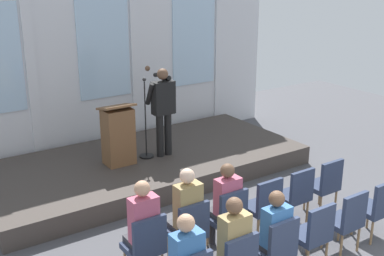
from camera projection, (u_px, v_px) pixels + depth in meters
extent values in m
cube|color=silver|center=(103.00, 52.00, 10.35)|extent=(8.46, 0.10, 4.27)
cube|color=silver|center=(30.00, 60.00, 9.49)|extent=(0.20, 0.08, 4.27)
cube|color=silver|center=(104.00, 49.00, 10.28)|extent=(1.15, 0.04, 2.07)
cube|color=silver|center=(135.00, 50.00, 10.69)|extent=(0.20, 0.08, 4.27)
cube|color=silver|center=(194.00, 40.00, 11.47)|extent=(1.15, 0.04, 2.07)
cube|color=silver|center=(218.00, 41.00, 11.89)|extent=(0.20, 0.08, 4.27)
cube|color=#3F3833|center=(145.00, 165.00, 9.61)|extent=(6.09, 2.82, 0.36)
cylinder|color=black|center=(160.00, 136.00, 9.43)|extent=(0.14, 0.14, 0.84)
cylinder|color=black|center=(168.00, 134.00, 9.53)|extent=(0.14, 0.14, 0.84)
cube|color=black|center=(163.00, 98.00, 9.25)|extent=(0.42, 0.22, 0.63)
cube|color=#B28C19|center=(160.00, 93.00, 9.32)|extent=(0.06, 0.01, 0.38)
sphere|color=brown|center=(163.00, 74.00, 9.12)|extent=(0.21, 0.21, 0.21)
cylinder|color=black|center=(150.00, 94.00, 9.16)|extent=(0.09, 0.28, 0.45)
cylinder|color=black|center=(166.00, 78.00, 9.33)|extent=(0.15, 0.36, 0.15)
cylinder|color=black|center=(160.00, 75.00, 9.39)|extent=(0.11, 0.34, 0.15)
sphere|color=brown|center=(147.00, 68.00, 9.50)|extent=(0.10, 0.10, 0.10)
cylinder|color=black|center=(147.00, 156.00, 9.52)|extent=(0.28, 0.28, 0.03)
cylinder|color=black|center=(145.00, 119.00, 9.29)|extent=(0.02, 0.02, 1.45)
sphere|color=#262626|center=(144.00, 79.00, 9.05)|extent=(0.07, 0.07, 0.07)
cube|color=brown|center=(118.00, 137.00, 9.05)|extent=(0.52, 0.40, 1.05)
cube|color=brown|center=(116.00, 107.00, 8.89)|extent=(0.60, 0.48, 0.14)
cylinder|color=olive|center=(149.00, 253.00, 6.63)|extent=(0.04, 0.04, 0.40)
cube|color=#2D3851|center=(143.00, 248.00, 6.32)|extent=(0.46, 0.44, 0.08)
cube|color=#2D3851|center=(150.00, 235.00, 6.09)|extent=(0.46, 0.06, 0.46)
cylinder|color=#2D2D33|center=(143.00, 254.00, 6.58)|extent=(0.10, 0.10, 0.44)
cube|color=#2D2D33|center=(141.00, 241.00, 6.35)|extent=(0.34, 0.36, 0.12)
cube|color=#B24C66|center=(144.00, 220.00, 6.15)|extent=(0.36, 0.20, 0.61)
sphere|color=tan|center=(142.00, 189.00, 6.03)|extent=(0.20, 0.20, 0.20)
cylinder|color=olive|center=(190.00, 239.00, 6.97)|extent=(0.04, 0.04, 0.40)
cylinder|color=olive|center=(168.00, 247.00, 6.78)|extent=(0.04, 0.04, 0.40)
cylinder|color=olive|center=(204.00, 250.00, 6.71)|extent=(0.04, 0.04, 0.40)
cube|color=#2D3851|center=(186.00, 233.00, 6.67)|extent=(0.46, 0.44, 0.08)
cube|color=#2D3851|center=(194.00, 221.00, 6.44)|extent=(0.46, 0.06, 0.46)
cylinder|color=#2D2D33|center=(174.00, 243.00, 6.83)|extent=(0.10, 0.10, 0.44)
cylinder|color=#2D2D33|center=(185.00, 239.00, 6.93)|extent=(0.10, 0.10, 0.44)
cube|color=#2D2D33|center=(184.00, 227.00, 6.70)|extent=(0.34, 0.36, 0.12)
cube|color=#997F4C|center=(188.00, 206.00, 6.50)|extent=(0.36, 0.20, 0.61)
sphere|color=beige|center=(187.00, 176.00, 6.38)|extent=(0.20, 0.20, 0.20)
cylinder|color=olive|center=(227.00, 226.00, 7.32)|extent=(0.04, 0.04, 0.40)
cylinder|color=olive|center=(208.00, 233.00, 7.13)|extent=(0.04, 0.04, 0.40)
cylinder|color=olive|center=(242.00, 236.00, 7.06)|extent=(0.04, 0.04, 0.40)
cylinder|color=olive|center=(222.00, 243.00, 6.87)|extent=(0.04, 0.04, 0.40)
cube|color=#2D3851|center=(225.00, 219.00, 7.02)|extent=(0.46, 0.44, 0.08)
cube|color=#2D3851|center=(234.00, 207.00, 6.79)|extent=(0.46, 0.06, 0.46)
cylinder|color=#2D2D33|center=(212.00, 230.00, 7.18)|extent=(0.10, 0.10, 0.44)
cylinder|color=#2D2D33|center=(222.00, 226.00, 7.28)|extent=(0.10, 0.10, 0.44)
cube|color=#2D2D33|center=(222.00, 214.00, 7.05)|extent=(0.34, 0.36, 0.12)
cube|color=#B24C66|center=(228.00, 196.00, 6.86)|extent=(0.36, 0.20, 0.53)
sphere|color=brown|center=(227.00, 171.00, 6.76)|extent=(0.20, 0.20, 0.20)
cylinder|color=olive|center=(261.00, 214.00, 7.67)|extent=(0.04, 0.04, 0.40)
cylinder|color=olive|center=(243.00, 220.00, 7.48)|extent=(0.04, 0.04, 0.40)
cylinder|color=olive|center=(276.00, 223.00, 7.41)|extent=(0.04, 0.04, 0.40)
cylinder|color=olive|center=(258.00, 230.00, 7.22)|extent=(0.04, 0.04, 0.40)
cube|color=#2D3851|center=(260.00, 207.00, 7.37)|extent=(0.46, 0.44, 0.08)
cube|color=#2D3851|center=(270.00, 196.00, 7.14)|extent=(0.46, 0.06, 0.46)
cylinder|color=olive|center=(292.00, 203.00, 8.02)|extent=(0.04, 0.04, 0.40)
cylinder|color=olive|center=(275.00, 209.00, 7.83)|extent=(0.04, 0.04, 0.40)
cylinder|color=olive|center=(307.00, 211.00, 7.76)|extent=(0.04, 0.04, 0.40)
cylinder|color=olive|center=(291.00, 218.00, 7.57)|extent=(0.04, 0.04, 0.40)
cube|color=#2D3851|center=(292.00, 196.00, 7.72)|extent=(0.46, 0.44, 0.08)
cube|color=#2D3851|center=(302.00, 185.00, 7.49)|extent=(0.46, 0.06, 0.46)
cylinder|color=olive|center=(320.00, 193.00, 8.37)|extent=(0.04, 0.04, 0.40)
cylinder|color=olive|center=(305.00, 199.00, 8.18)|extent=(0.04, 0.04, 0.40)
cylinder|color=olive|center=(336.00, 201.00, 8.11)|extent=(0.04, 0.04, 0.40)
cylinder|color=olive|center=(320.00, 206.00, 7.91)|extent=(0.04, 0.04, 0.40)
cube|color=#2D3851|center=(321.00, 186.00, 8.07)|extent=(0.46, 0.44, 0.08)
cube|color=#2D3851|center=(332.00, 175.00, 7.83)|extent=(0.46, 0.06, 0.46)
sphere|color=tan|center=(186.00, 223.00, 5.27)|extent=(0.20, 0.20, 0.20)
cube|color=#2D3851|center=(242.00, 255.00, 5.67)|extent=(0.46, 0.06, 0.46)
cube|color=#997F4C|center=(234.00, 238.00, 5.73)|extent=(0.36, 0.20, 0.60)
sphere|color=brown|center=(234.00, 206.00, 5.62)|extent=(0.20, 0.20, 0.20)
cylinder|color=olive|center=(272.00, 256.00, 6.56)|extent=(0.04, 0.04, 0.40)
cube|color=#2D3851|center=(272.00, 251.00, 6.25)|extent=(0.46, 0.44, 0.08)
cube|color=#2D3851|center=(284.00, 238.00, 6.02)|extent=(0.46, 0.06, 0.46)
cube|color=#2D2D33|center=(269.00, 244.00, 6.28)|extent=(0.34, 0.36, 0.12)
cube|color=#3366A5|center=(276.00, 226.00, 6.10)|extent=(0.36, 0.20, 0.51)
sphere|color=brown|center=(277.00, 199.00, 6.00)|extent=(0.20, 0.20, 0.20)
cylinder|color=olive|center=(307.00, 242.00, 6.91)|extent=(0.04, 0.04, 0.40)
cylinder|color=olive|center=(289.00, 250.00, 6.72)|extent=(0.04, 0.04, 0.40)
cylinder|color=olive|center=(326.00, 253.00, 6.64)|extent=(0.04, 0.04, 0.40)
cube|color=#2D3851|center=(309.00, 236.00, 6.60)|extent=(0.46, 0.44, 0.08)
cube|color=#2D3851|center=(321.00, 223.00, 6.37)|extent=(0.46, 0.06, 0.46)
cylinder|color=olive|center=(339.00, 228.00, 7.26)|extent=(0.04, 0.04, 0.40)
cylinder|color=olive|center=(322.00, 235.00, 7.07)|extent=(0.04, 0.04, 0.40)
cylinder|color=olive|center=(358.00, 238.00, 6.99)|extent=(0.04, 0.04, 0.40)
cylinder|color=olive|center=(341.00, 246.00, 6.80)|extent=(0.04, 0.04, 0.40)
cube|color=#2D3851|center=(342.00, 222.00, 6.95)|extent=(0.46, 0.44, 0.08)
cube|color=#2D3851|center=(355.00, 210.00, 6.72)|extent=(0.46, 0.06, 0.46)
cylinder|color=olive|center=(368.00, 216.00, 7.61)|extent=(0.04, 0.04, 0.40)
cylinder|color=olive|center=(353.00, 223.00, 7.42)|extent=(0.04, 0.04, 0.40)
cylinder|color=olive|center=(372.00, 232.00, 7.15)|extent=(0.04, 0.04, 0.40)
cube|color=#2D3851|center=(372.00, 210.00, 7.30)|extent=(0.46, 0.44, 0.08)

